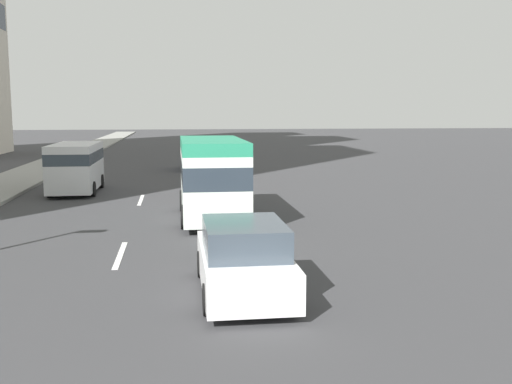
# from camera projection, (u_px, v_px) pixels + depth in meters

# --- Properties ---
(ground_plane) EXTENTS (198.00, 198.00, 0.00)m
(ground_plane) POSITION_uv_depth(u_px,v_px,m) (148.00, 182.00, 34.09)
(ground_plane) COLOR #38383A
(sidewalk_right) EXTENTS (162.00, 3.51, 0.15)m
(sidewalk_right) POSITION_uv_depth(u_px,v_px,m) (10.00, 182.00, 33.07)
(sidewalk_right) COLOR gray
(sidewalk_right) RESTS_ON ground_plane
(lane_stripe_mid) EXTENTS (3.20, 0.16, 0.01)m
(lane_stripe_mid) POSITION_uv_depth(u_px,v_px,m) (120.00, 255.00, 16.70)
(lane_stripe_mid) COLOR silver
(lane_stripe_mid) RESTS_ON ground_plane
(lane_stripe_far) EXTENTS (3.20, 0.16, 0.01)m
(lane_stripe_far) POSITION_uv_depth(u_px,v_px,m) (141.00, 200.00, 27.01)
(lane_stripe_far) COLOR silver
(lane_stripe_far) RESTS_ON ground_plane
(minibus_lead) EXTENTS (6.49, 2.40, 2.99)m
(minibus_lead) POSITION_uv_depth(u_px,v_px,m) (212.00, 175.00, 22.19)
(minibus_lead) COLOR silver
(minibus_lead) RESTS_ON ground_plane
(car_second) EXTENTS (4.45, 1.93, 1.63)m
(car_second) POSITION_uv_depth(u_px,v_px,m) (244.00, 259.00, 13.10)
(car_second) COLOR white
(car_second) RESTS_ON ground_plane
(van_third) EXTENTS (5.41, 2.19, 2.43)m
(van_third) POSITION_uv_depth(u_px,v_px,m) (76.00, 165.00, 29.41)
(van_third) COLOR silver
(van_third) RESTS_ON ground_plane
(car_fourth) EXTENTS (4.09, 1.95, 1.55)m
(car_fourth) POSITION_uv_depth(u_px,v_px,m) (198.00, 159.00, 41.03)
(car_fourth) COLOR #1E478C
(car_fourth) RESTS_ON ground_plane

